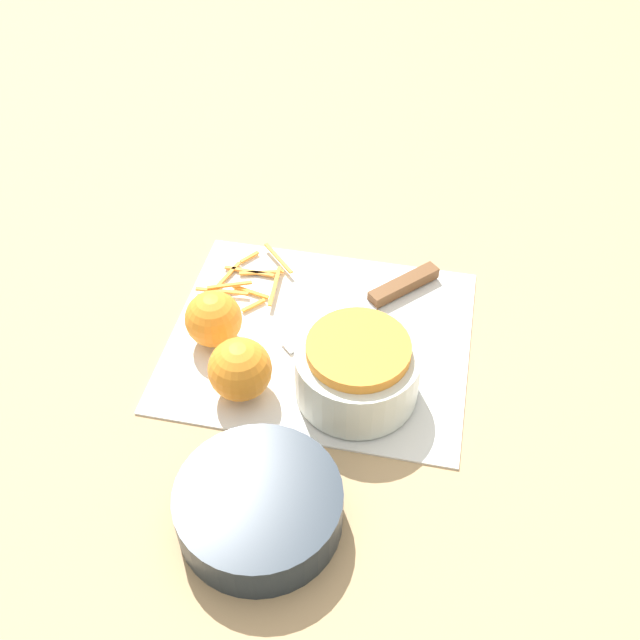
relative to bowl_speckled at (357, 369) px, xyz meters
The scene contains 8 objects.
ground_plane 0.11m from the bowl_speckled, 52.12° to the right, with size 4.00×4.00×0.00m, color tan.
cutting_board 0.11m from the bowl_speckled, 52.12° to the right, with size 0.37×0.32×0.01m.
bowl_speckled is the anchor object (origin of this frame).
bowl_dark 0.20m from the bowl_speckled, 69.42° to the left, with size 0.17×0.17×0.05m.
knife 0.17m from the bowl_speckled, 95.37° to the right, with size 0.18×0.19×0.02m.
orange_left 0.19m from the bowl_speckled, 14.05° to the right, with size 0.07×0.07×0.07m.
orange_right 0.13m from the bowl_speckled, 11.28° to the left, with size 0.07×0.07×0.07m.
peel_pile 0.24m from the bowl_speckled, 41.41° to the right, with size 0.12×0.14×0.01m.
Camera 1 is at (-0.13, 0.63, 0.70)m, focal length 42.00 mm.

